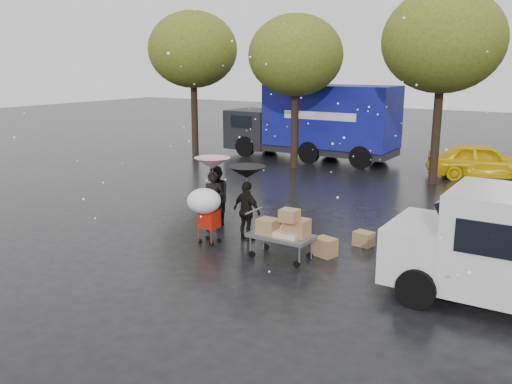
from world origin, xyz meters
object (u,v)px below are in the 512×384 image
Objects in this scene: person_pink at (213,201)px; shopping_cart at (205,204)px; vendor_cart at (284,229)px; person_black at (247,211)px; blue_truck at (314,122)px; yellow_taxi at (482,161)px.

person_pink is 1.29m from shopping_cart.
person_black is at bearing 153.61° from vendor_cart.
blue_truck is at bearing 113.60° from vendor_cart.
blue_truck is at bearing 65.07° from yellow_taxi.
shopping_cart is 0.18× the size of blue_truck.
vendor_cart is (1.52, -0.75, -0.05)m from person_black.
shopping_cart is 0.35× the size of yellow_taxi.
vendor_cart is (2.75, -0.96, -0.09)m from person_pink.
shopping_cart reaches higher than vendor_cart.
person_black is 1.69m from vendor_cart.
blue_truck is (-2.78, 11.72, 0.94)m from person_pink.
vendor_cart is at bearing -39.68° from person_pink.
blue_truck is 7.72m from yellow_taxi.
vendor_cart is 1.04× the size of shopping_cart.
shopping_cart is at bearing 65.92° from person_black.
yellow_taxi is (7.63, -0.48, -1.05)m from blue_truck.
shopping_cart is (-2.16, -0.16, 0.34)m from vendor_cart.
yellow_taxi is (2.09, 12.19, -0.01)m from vendor_cart.
person_black is at bearing 54.64° from shopping_cart.
vendor_cart is at bearing 164.89° from person_black.
blue_truck reaches higher than person_black.
blue_truck reaches higher than yellow_taxi.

